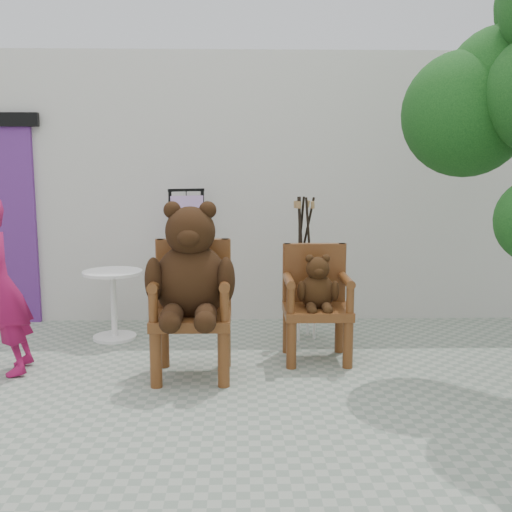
# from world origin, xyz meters

# --- Properties ---
(ground_plane) EXTENTS (60.00, 60.00, 0.00)m
(ground_plane) POSITION_xyz_m (0.00, 0.00, 0.00)
(ground_plane) COLOR gray
(ground_plane) RESTS_ON ground
(back_wall) EXTENTS (9.00, 1.00, 3.00)m
(back_wall) POSITION_xyz_m (0.00, 3.10, 1.50)
(back_wall) COLOR beige
(back_wall) RESTS_ON ground
(chair_big) EXTENTS (0.73, 0.78, 1.48)m
(chair_big) POSITION_xyz_m (-0.54, 0.76, 0.83)
(chair_big) COLOR #512A11
(chair_big) RESTS_ON ground
(chair_small) EXTENTS (0.60, 0.55, 1.04)m
(chair_small) POSITION_xyz_m (0.56, 1.20, 0.61)
(chair_small) COLOR #512A11
(chair_small) RESTS_ON ground
(person) EXTENTS (0.45, 0.60, 1.50)m
(person) POSITION_xyz_m (-2.15, 0.87, 0.75)
(person) COLOR #941246
(person) RESTS_ON ground
(cafe_table) EXTENTS (0.60, 0.60, 0.70)m
(cafe_table) POSITION_xyz_m (-1.42, 1.88, 0.44)
(cafe_table) COLOR white
(cafe_table) RESTS_ON ground
(display_stand) EXTENTS (0.55, 0.49, 1.51)m
(display_stand) POSITION_xyz_m (-0.71, 2.34, 0.58)
(display_stand) COLOR black
(display_stand) RESTS_ON ground
(stool_bucket) EXTENTS (0.32, 0.32, 1.45)m
(stool_bucket) POSITION_xyz_m (0.52, 1.86, 0.64)
(stool_bucket) COLOR white
(stool_bucket) RESTS_ON ground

